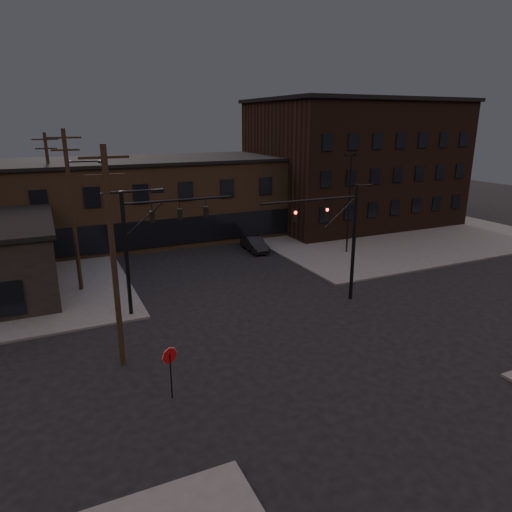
% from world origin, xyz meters
% --- Properties ---
extents(ground, '(140.00, 140.00, 0.00)m').
position_xyz_m(ground, '(0.00, 0.00, 0.00)').
color(ground, black).
rests_on(ground, ground).
extents(sidewalk_ne, '(30.00, 30.00, 0.15)m').
position_xyz_m(sidewalk_ne, '(22.00, 22.00, 0.07)').
color(sidewalk_ne, '#474744').
rests_on(sidewalk_ne, ground).
extents(building_row, '(40.00, 12.00, 8.00)m').
position_xyz_m(building_row, '(0.00, 28.00, 4.00)').
color(building_row, '#493827').
rests_on(building_row, ground).
extents(building_right, '(22.00, 16.00, 14.00)m').
position_xyz_m(building_right, '(22.00, 26.00, 7.00)').
color(building_right, black).
rests_on(building_right, ground).
extents(traffic_signal_near, '(7.12, 0.24, 8.00)m').
position_xyz_m(traffic_signal_near, '(5.36, 4.50, 4.93)').
color(traffic_signal_near, black).
rests_on(traffic_signal_near, ground).
extents(traffic_signal_far, '(7.12, 0.24, 8.00)m').
position_xyz_m(traffic_signal_far, '(-6.72, 8.00, 5.01)').
color(traffic_signal_far, black).
rests_on(traffic_signal_far, ground).
extents(stop_sign, '(0.72, 0.33, 2.48)m').
position_xyz_m(stop_sign, '(-8.00, -1.99, 1.84)').
color(stop_sign, black).
rests_on(stop_sign, ground).
extents(utility_pole_near, '(3.70, 0.28, 11.00)m').
position_xyz_m(utility_pole_near, '(-9.43, 2.00, 5.87)').
color(utility_pole_near, black).
rests_on(utility_pole_near, ground).
extents(utility_pole_mid, '(3.70, 0.28, 11.50)m').
position_xyz_m(utility_pole_mid, '(-10.44, 14.00, 6.13)').
color(utility_pole_mid, black).
rests_on(utility_pole_mid, ground).
extents(utility_pole_far, '(2.20, 0.28, 11.00)m').
position_xyz_m(utility_pole_far, '(-11.50, 26.00, 5.78)').
color(utility_pole_far, black).
rests_on(utility_pole_far, ground).
extents(lot_light_a, '(1.50, 0.28, 9.14)m').
position_xyz_m(lot_light_a, '(13.00, 14.00, 5.51)').
color(lot_light_a, black).
rests_on(lot_light_a, ground).
extents(lot_light_b, '(1.50, 0.28, 9.14)m').
position_xyz_m(lot_light_b, '(19.00, 19.00, 5.51)').
color(lot_light_b, black).
rests_on(lot_light_b, ground).
extents(parked_car_lot_a, '(5.17, 3.73, 1.64)m').
position_xyz_m(parked_car_lot_a, '(16.40, 21.35, 0.97)').
color(parked_car_lot_a, black).
rests_on(parked_car_lot_a, sidewalk_ne).
extents(parked_car_lot_b, '(5.11, 2.59, 1.42)m').
position_xyz_m(parked_car_lot_b, '(18.57, 19.98, 0.86)').
color(parked_car_lot_b, '#B1B1B3').
rests_on(parked_car_lot_b, sidewalk_ne).
extents(car_crossing, '(1.66, 4.27, 1.38)m').
position_xyz_m(car_crossing, '(5.50, 18.42, 0.69)').
color(car_crossing, black).
rests_on(car_crossing, ground).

